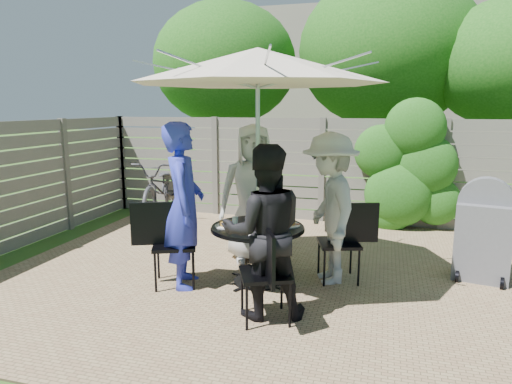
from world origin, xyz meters
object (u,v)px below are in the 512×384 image
(chair_right, at_px, (340,258))
(coffee_cup, at_px, (265,216))
(person_back, at_px, (253,194))
(person_right, at_px, (330,209))
(umbrella, at_px, (258,66))
(chair_left, at_px, (174,261))
(person_left, at_px, (184,206))
(glass_right, at_px, (279,217))
(plate_extra, at_px, (276,231))
(plate_right, at_px, (289,223))
(bbq_grill, at_px, (483,234))
(plate_left, at_px, (226,225))
(plate_front, at_px, (260,233))
(patio_table, at_px, (258,244))
(chair_front, at_px, (265,293))
(person_front, at_px, (264,232))
(syrup_jug, at_px, (252,218))
(glass_left, at_px, (235,223))
(plate_back, at_px, (255,216))
(bicycle, at_px, (161,188))
(chair_back, at_px, (252,236))
(glass_front, at_px, (269,226))

(chair_right, height_order, coffee_cup, chair_right)
(person_back, distance_m, person_right, 1.17)
(umbrella, height_order, chair_left, umbrella)
(person_left, bearing_deg, coffee_cup, -76.69)
(glass_right, bearing_deg, plate_extra, -81.11)
(umbrella, height_order, plate_right, umbrella)
(person_right, relative_size, bbq_grill, 1.42)
(chair_right, bearing_deg, chair_left, 2.64)
(chair_left, height_order, chair_right, chair_left)
(person_left, distance_m, plate_left, 0.52)
(glass_right, bearing_deg, plate_right, -26.25)
(plate_left, relative_size, plate_front, 1.00)
(person_back, relative_size, plate_left, 7.02)
(person_left, height_order, plate_front, person_left)
(chair_left, xyz_separation_m, person_right, (1.69, 0.62, 0.58))
(patio_table, distance_m, chair_front, 0.99)
(coffee_cup, bearing_deg, person_front, -75.43)
(person_front, xyz_separation_m, chair_right, (0.62, 1.11, -0.57))
(chair_left, bearing_deg, syrup_jug, -0.11)
(person_right, bearing_deg, chair_right, 89.69)
(person_front, relative_size, glass_left, 12.16)
(syrup_jug, bearing_deg, person_back, 105.61)
(person_front, relative_size, person_right, 0.97)
(person_right, distance_m, plate_back, 0.92)
(umbrella, bearing_deg, bbq_grill, 18.50)
(glass_right, bearing_deg, syrup_jug, -150.25)
(patio_table, distance_m, plate_back, 0.43)
(plate_front, distance_m, plate_extra, 0.19)
(person_front, bearing_deg, patio_table, -90.00)
(plate_back, distance_m, plate_extra, 0.68)
(patio_table, distance_m, plate_front, 0.43)
(plate_right, distance_m, bicycle, 3.95)
(chair_back, xyz_separation_m, bbq_grill, (2.85, -0.07, 0.27))
(person_right, xyz_separation_m, plate_extra, (-0.51, -0.50, -0.16))
(chair_left, xyz_separation_m, chair_front, (1.24, -0.58, -0.01))
(chair_left, distance_m, plate_front, 1.11)
(patio_table, xyz_separation_m, syrup_jug, (-0.07, 0.03, 0.29))
(person_back, relative_size, plate_right, 7.02)
(chair_right, bearing_deg, chair_back, -42.44)
(person_right, xyz_separation_m, plate_front, (-0.66, -0.62, -0.16))
(coffee_cup, bearing_deg, plate_left, -134.43)
(plate_back, distance_m, glass_front, 0.63)
(chair_right, relative_size, coffee_cup, 7.90)
(person_right, xyz_separation_m, syrup_jug, (-0.85, -0.26, -0.11))
(plate_right, relative_size, plate_extra, 1.08)
(plate_back, bearing_deg, bbq_grill, 10.81)
(chair_front, bearing_deg, plate_left, 16.81)
(patio_table, xyz_separation_m, bicycle, (-2.64, 2.71, 0.05))
(glass_front, relative_size, bicycle, 0.07)
(plate_left, bearing_deg, glass_front, -9.17)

